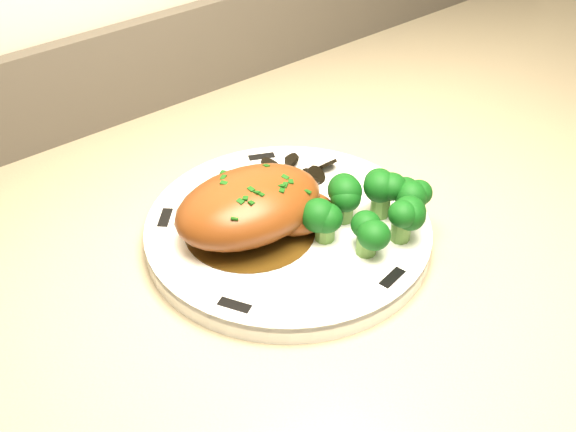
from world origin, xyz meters
TOP-DOWN VIEW (x-y plane):
  - plate at (0.05, 1.67)m, footprint 0.34×0.34m
  - rim_accent_0 at (0.17, 1.66)m, footprint 0.01×0.03m
  - rim_accent_1 at (0.10, 1.78)m, footprint 0.03×0.02m
  - rim_accent_2 at (-0.04, 1.76)m, footprint 0.03×0.03m
  - rim_accent_3 at (-0.06, 1.61)m, footprint 0.02×0.03m
  - rim_accent_4 at (0.07, 1.55)m, footprint 0.03×0.02m
  - gravy_pool at (0.01, 1.69)m, footprint 0.13×0.13m
  - chicken_breast at (0.02, 1.68)m, footprint 0.16×0.12m
  - mushroom_pile at (0.10, 1.72)m, footprint 0.09×0.07m
  - broccoli_florets at (0.11, 1.61)m, footprint 0.11×0.09m

SIDE VIEW (x-z plane):
  - plate at x=0.05m, z-range 0.90..0.91m
  - rim_accent_0 at x=0.17m, z-range 0.91..0.92m
  - rim_accent_1 at x=0.10m, z-range 0.91..0.92m
  - rim_accent_2 at x=-0.04m, z-range 0.91..0.92m
  - rim_accent_3 at x=-0.06m, z-range 0.91..0.92m
  - rim_accent_4 at x=0.07m, z-range 0.91..0.92m
  - gravy_pool at x=0.01m, z-range 0.91..0.92m
  - mushroom_pile at x=0.10m, z-range 0.91..0.93m
  - broccoli_florets at x=0.11m, z-range 0.92..0.96m
  - chicken_breast at x=0.02m, z-range 0.91..0.97m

